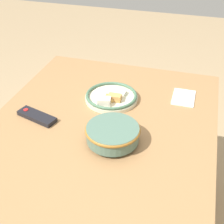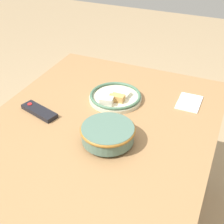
% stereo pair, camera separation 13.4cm
% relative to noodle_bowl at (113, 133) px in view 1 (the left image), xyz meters
% --- Properties ---
extents(dining_table, '(1.18, 0.95, 0.73)m').
position_rel_noodle_bowl_xyz_m(dining_table, '(0.09, 0.08, -0.13)').
color(dining_table, olive).
rests_on(dining_table, ground_plane).
extents(noodle_bowl, '(0.22, 0.22, 0.07)m').
position_rel_noodle_bowl_xyz_m(noodle_bowl, '(0.00, 0.00, 0.00)').
color(noodle_bowl, '#4C6B5B').
rests_on(noodle_bowl, dining_table).
extents(food_plate, '(0.25, 0.25, 0.05)m').
position_rel_noodle_bowl_xyz_m(food_plate, '(0.29, 0.09, -0.03)').
color(food_plate, beige).
rests_on(food_plate, dining_table).
extents(tv_remote, '(0.11, 0.19, 0.02)m').
position_rel_noodle_bowl_xyz_m(tv_remote, '(0.06, 0.36, -0.03)').
color(tv_remote, black).
rests_on(tv_remote, dining_table).
extents(folded_napkin, '(0.15, 0.10, 0.01)m').
position_rel_noodle_bowl_xyz_m(folded_napkin, '(0.41, -0.24, -0.04)').
color(folded_napkin, white).
rests_on(folded_napkin, dining_table).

